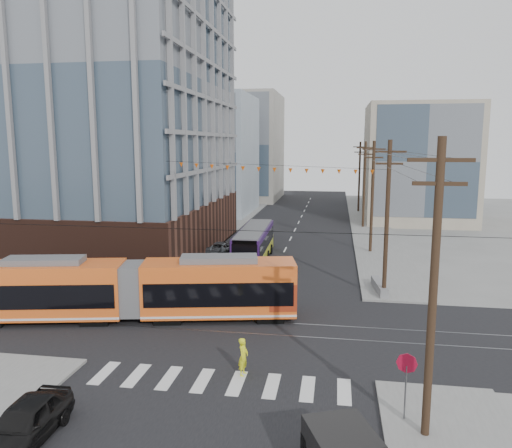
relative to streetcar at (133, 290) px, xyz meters
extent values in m
plane|color=slate|center=(7.08, -4.13, -1.91)|extent=(160.00, 160.00, 0.00)
cube|color=#381E16|center=(-14.92, 18.87, 12.39)|extent=(30.00, 25.00, 28.60)
cube|color=#8C99A5|center=(-9.92, 47.87, 7.09)|extent=(18.00, 16.00, 18.00)
cube|color=gray|center=(23.08, 43.87, 6.09)|extent=(14.00, 14.00, 16.00)
cube|color=gray|center=(-6.92, 67.87, 8.09)|extent=(16.00, 18.00, 20.00)
cube|color=#8C99A5|center=(25.08, 63.87, 5.09)|extent=(16.00, 16.00, 14.00)
cylinder|color=black|center=(15.58, -10.13, 3.59)|extent=(0.30, 0.30, 11.00)
cylinder|color=black|center=(15.58, 51.87, 3.59)|extent=(0.30, 0.30, 11.00)
imported|color=black|center=(1.21, -12.77, -1.13)|extent=(1.97, 4.60, 1.55)
imported|color=#9BA0A3|center=(0.99, 9.73, -1.13)|extent=(3.15, 4.99, 1.55)
imported|color=#BAACA9|center=(1.63, 12.82, -1.19)|extent=(2.49, 5.13, 1.44)
imported|color=#4B5156|center=(1.22, 18.70, -1.27)|extent=(2.72, 4.84, 1.28)
imported|color=yellow|center=(8.02, -6.25, -1.00)|extent=(0.53, 0.72, 1.81)
cube|color=slate|center=(15.38, 8.21, -1.52)|extent=(1.27, 3.95, 0.78)
camera|label=1|loc=(12.13, -27.85, 8.85)|focal=35.00mm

